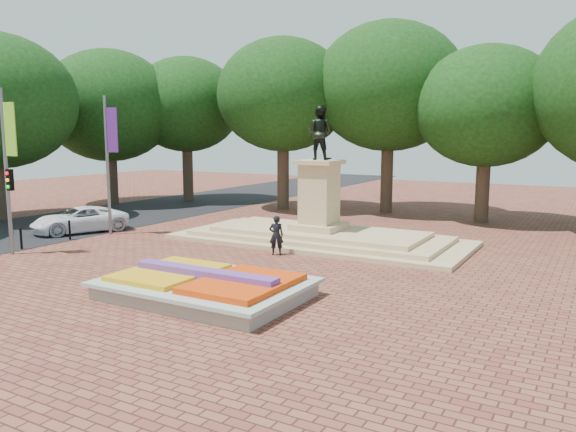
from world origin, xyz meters
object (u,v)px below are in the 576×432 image
object	(u,v)px
flower_bed	(206,286)
monument	(319,224)
pedestrian	(276,235)
van	(80,220)

from	to	relation	value
flower_bed	monument	xyz separation A→B (m)	(-1.03, 10.00, 0.50)
monument	pedestrian	xyz separation A→B (m)	(-0.27, -3.50, -0.03)
monument	van	world-z (taller)	monument
van	pedestrian	size ratio (longest dim) A/B	2.82
van	monument	bearing A→B (deg)	42.80
flower_bed	pedestrian	size ratio (longest dim) A/B	3.71
van	pedestrian	bearing A→B (deg)	26.78
monument	pedestrian	distance (m)	3.51
flower_bed	van	size ratio (longest dim) A/B	1.31
monument	van	xyz separation A→B (m)	(-12.04, -3.87, -0.22)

